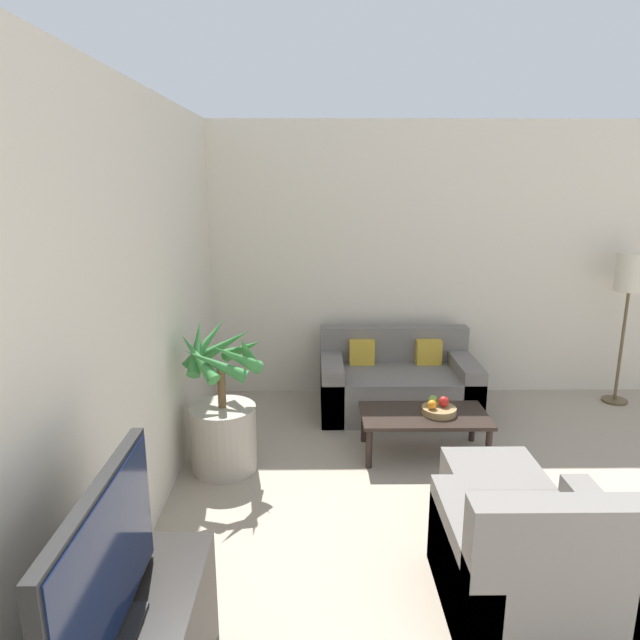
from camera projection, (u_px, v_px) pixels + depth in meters
The scene contains 13 objects.
wall_back at pixel (535, 262), 5.68m from camera, with size 8.06×0.06×2.70m.
wall_left at pixel (86, 360), 2.61m from camera, with size 0.06×7.79×2.70m.
television at pixel (105, 567), 1.95m from camera, with size 0.18×0.93×0.60m.
potted_palm at pixel (223, 419), 4.26m from camera, with size 0.67×0.67×1.17m.
sofa_loveseat at pixel (397, 384), 5.40m from camera, with size 1.44×0.83×0.75m.
floor_lamp at pixel (630, 281), 5.37m from camera, with size 0.27×0.27×1.48m.
coffee_table at pixel (424, 419), 4.53m from camera, with size 1.00×0.54×0.34m.
fruit_bowl at pixel (439, 411), 4.51m from camera, with size 0.27×0.27×0.05m.
apple_red at pixel (444, 402), 4.51m from camera, with size 0.08×0.08×0.08m.
apple_green at pixel (433, 400), 4.55m from camera, with size 0.08×0.08×0.08m.
orange_fruit at pixel (432, 405), 4.47m from camera, with size 0.07×0.07×0.07m.
armchair at pixel (536, 567), 2.85m from camera, with size 0.89×0.84×0.82m.
ottoman at pixel (493, 493), 3.67m from camera, with size 0.58×0.56×0.37m.
Camera 1 is at (-2.21, 0.59, 2.16)m, focal length 32.00 mm.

